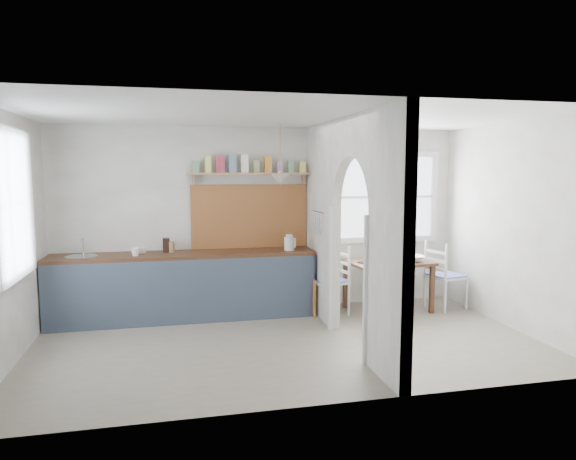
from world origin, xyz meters
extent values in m
cube|color=gray|center=(0.00, 0.00, 0.00)|extent=(5.80, 3.20, 0.01)
cube|color=white|center=(0.00, 0.00, 2.60)|extent=(5.80, 3.20, 0.01)
cube|color=white|center=(0.00, 1.60, 1.30)|extent=(5.80, 0.01, 2.60)
cube|color=white|center=(0.00, -1.60, 1.30)|extent=(5.80, 0.01, 2.60)
cube|color=white|center=(-2.90, 0.00, 1.30)|extent=(0.01, 3.20, 2.60)
cube|color=white|center=(2.90, 0.00, 1.30)|extent=(0.01, 3.20, 2.60)
cube|color=white|center=(0.70, -1.20, 1.30)|extent=(0.12, 0.80, 2.60)
cube|color=white|center=(0.70, 1.00, 1.30)|extent=(0.12, 1.20, 2.60)
cube|color=white|center=(0.70, -0.20, 2.08)|extent=(0.12, 1.20, 1.05)
cube|color=#482A19|center=(-1.13, 1.30, 0.88)|extent=(3.50, 0.60, 0.05)
cube|color=slate|center=(-1.13, 1.01, 0.42)|extent=(3.50, 0.03, 0.85)
cube|color=black|center=(-1.13, 1.35, 0.42)|extent=(3.46, 0.45, 0.85)
cylinder|color=#B4B7BC|center=(-2.43, 1.30, 0.89)|extent=(0.40, 0.40, 0.02)
cube|color=#995A30|center=(-0.20, 1.58, 1.35)|extent=(1.65, 0.03, 0.90)
cube|color=tan|center=(-0.20, 1.49, 1.95)|extent=(1.75, 0.20, 0.03)
cube|color=#5C9566|center=(-0.95, 1.49, 2.06)|extent=(0.09, 0.09, 0.18)
cube|color=#DFD651|center=(-0.78, 1.49, 2.06)|extent=(0.09, 0.09, 0.18)
cube|color=maroon|center=(-0.62, 1.49, 2.06)|extent=(0.09, 0.09, 0.18)
cube|color=slate|center=(-0.45, 1.49, 2.06)|extent=(0.09, 0.09, 0.18)
cube|color=#F1E3C0|center=(-0.29, 1.49, 2.06)|extent=(0.09, 0.09, 0.18)
cube|color=#7E8D57|center=(-0.12, 1.49, 2.06)|extent=(0.09, 0.09, 0.18)
cube|color=#C67520|center=(0.04, 1.49, 2.06)|extent=(0.09, 0.09, 0.18)
cube|color=#8C66A7|center=(0.21, 1.49, 2.06)|extent=(0.09, 0.09, 0.18)
cube|color=#5C9566|center=(0.37, 1.49, 2.06)|extent=(0.09, 0.09, 0.18)
cube|color=#DFD651|center=(0.54, 1.49, 2.06)|extent=(0.09, 0.09, 0.18)
cone|color=silver|center=(0.15, 1.15, 1.88)|extent=(0.26, 0.26, 0.16)
cylinder|color=#B4B7BC|center=(0.61, 0.90, 1.45)|extent=(0.02, 0.50, 0.02)
imported|color=white|center=(-1.75, 1.18, 0.95)|extent=(0.12, 0.12, 0.10)
imported|color=white|center=(-1.67, 1.33, 0.94)|extent=(0.14, 0.14, 0.09)
cube|color=black|center=(-1.37, 1.41, 1.00)|extent=(0.10, 0.13, 0.19)
cylinder|color=olive|center=(-1.30, 1.39, 0.97)|extent=(0.11, 0.11, 0.14)
cube|color=#C03B63|center=(0.58, 0.99, 0.28)|extent=(0.02, 0.03, 0.51)
cube|color=#BD811A|center=(0.58, 0.93, 0.25)|extent=(0.02, 0.03, 0.52)
imported|color=white|center=(2.02, 0.98, 0.76)|extent=(0.37, 0.37, 0.08)
imported|color=#57A659|center=(1.54, 0.96, 0.77)|extent=(0.14, 0.14, 0.10)
cylinder|color=black|center=(1.30, 1.02, 0.72)|extent=(0.16, 0.16, 0.01)
imported|color=#754C7F|center=(1.75, 1.29, 0.83)|extent=(0.22, 0.22, 0.22)
camera|label=1|loc=(-1.28, -5.61, 1.99)|focal=32.00mm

